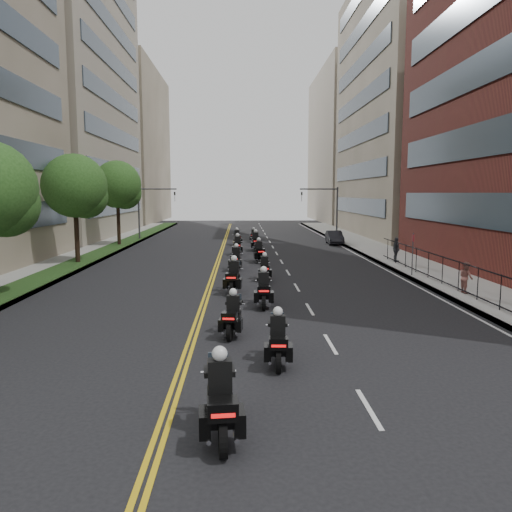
{
  "coord_description": "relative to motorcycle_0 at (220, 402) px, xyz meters",
  "views": [
    {
      "loc": [
        0.24,
        -10.98,
        4.99
      ],
      "look_at": [
        0.98,
        13.5,
        1.89
      ],
      "focal_mm": 35.0,
      "sensor_mm": 36.0,
      "label": 1
    }
  ],
  "objects": [
    {
      "name": "ground",
      "position": [
        0.19,
        1.25,
        -0.74
      ],
      "size": [
        160.0,
        160.0,
        0.0
      ],
      "primitive_type": "plane",
      "color": "black",
      "rests_on": "ground"
    },
    {
      "name": "sidewalk_right",
      "position": [
        12.19,
        26.25,
        -0.67
      ],
      "size": [
        4.0,
        90.0,
        0.15
      ],
      "primitive_type": "cube",
      "color": "gray",
      "rests_on": "ground"
    },
    {
      "name": "sidewalk_left",
      "position": [
        -11.81,
        26.25,
        -0.67
      ],
      "size": [
        4.0,
        90.0,
        0.15
      ],
      "primitive_type": "cube",
      "color": "gray",
      "rests_on": "ground"
    },
    {
      "name": "grass_strip",
      "position": [
        -11.01,
        26.25,
        -0.57
      ],
      "size": [
        2.0,
        90.0,
        0.04
      ],
      "primitive_type": "cube",
      "color": "#1B3E16",
      "rests_on": "sidewalk_left"
    },
    {
      "name": "building_right_tan",
      "position": [
        21.67,
        49.25,
        14.26
      ],
      "size": [
        15.11,
        28.0,
        30.0
      ],
      "color": "#766C56",
      "rests_on": "ground"
    },
    {
      "name": "building_right_far",
      "position": [
        21.69,
        79.25,
        12.26
      ],
      "size": [
        15.0,
        28.0,
        26.0
      ],
      "primitive_type": "cube",
      "color": "gray",
      "rests_on": "ground"
    },
    {
      "name": "building_left_mid",
      "position": [
        -21.79,
        49.25,
        16.26
      ],
      "size": [
        16.11,
        28.0,
        34.0
      ],
      "color": "gray",
      "rests_on": "ground"
    },
    {
      "name": "building_left_far",
      "position": [
        -21.81,
        79.25,
        12.26
      ],
      "size": [
        16.0,
        28.0,
        26.0
      ],
      "primitive_type": "cube",
      "color": "#766C56",
      "rests_on": "ground"
    },
    {
      "name": "iron_fence",
      "position": [
        11.19,
        13.25,
        0.16
      ],
      "size": [
        0.05,
        28.0,
        1.5
      ],
      "color": "black",
      "rests_on": "sidewalk_right"
    },
    {
      "name": "street_trees",
      "position": [
        -10.85,
        19.85,
        4.39
      ],
      "size": [
        4.4,
        38.4,
        7.98
      ],
      "color": "black",
      "rests_on": "ground"
    },
    {
      "name": "traffic_signal_right",
      "position": [
        9.73,
        43.25,
        2.95
      ],
      "size": [
        4.09,
        0.2,
        5.6
      ],
      "color": "#3F3F44",
      "rests_on": "ground"
    },
    {
      "name": "traffic_signal_left",
      "position": [
        -9.35,
        43.25,
        2.95
      ],
      "size": [
        4.09,
        0.2,
        5.6
      ],
      "color": "#3F3F44",
      "rests_on": "ground"
    },
    {
      "name": "motorcycle_0",
      "position": [
        0.0,
        0.0,
        0.0
      ],
      "size": [
        0.69,
        2.55,
        1.88
      ],
      "rotation": [
        0.0,
        0.0,
        0.09
      ],
      "color": "black",
      "rests_on": "ground"
    },
    {
      "name": "motorcycle_1",
      "position": [
        1.5,
        4.34,
        -0.07
      ],
      "size": [
        0.56,
        2.3,
        1.7
      ],
      "rotation": [
        0.0,
        0.0,
        -0.05
      ],
      "color": "black",
      "rests_on": "ground"
    },
    {
      "name": "motorcycle_2",
      "position": [
        0.13,
        7.38,
        -0.09
      ],
      "size": [
        0.69,
        2.25,
        1.66
      ],
      "rotation": [
        0.0,
        0.0,
        -0.14
      ],
      "color": "black",
      "rests_on": "ground"
    },
    {
      "name": "motorcycle_3",
      "position": [
        1.42,
        11.82,
        -0.04
      ],
      "size": [
        0.57,
        2.42,
        1.79
      ],
      "rotation": [
        0.0,
        0.0,
        -0.04
      ],
      "color": "black",
      "rests_on": "ground"
    },
    {
      "name": "motorcycle_4",
      "position": [
        0.06,
        14.95,
        -0.0
      ],
      "size": [
        0.72,
        2.55,
        1.88
      ],
      "rotation": [
        0.0,
        0.0,
        -0.11
      ],
      "color": "black",
      "rests_on": "ground"
    },
    {
      "name": "motorcycle_5",
      "position": [
        1.79,
        18.52,
        -0.11
      ],
      "size": [
        0.5,
        2.17,
        1.61
      ],
      "rotation": [
        0.0,
        0.0,
        -0.01
      ],
      "color": "black",
      "rests_on": "ground"
    },
    {
      "name": "motorcycle_6",
      "position": [
        0.12,
        22.29,
        -0.06
      ],
      "size": [
        0.67,
        2.36,
        1.74
      ],
      "rotation": [
        0.0,
        0.0,
        -0.11
      ],
      "color": "black",
      "rests_on": "ground"
    },
    {
      "name": "motorcycle_7",
      "position": [
        1.74,
        25.97,
        -0.04
      ],
      "size": [
        0.7,
        2.43,
        1.79
      ],
      "rotation": [
        0.0,
        0.0,
        0.12
      ],
      "color": "black",
      "rests_on": "ground"
    },
    {
      "name": "motorcycle_8",
      "position": [
        0.16,
        30.28,
        -0.05
      ],
      "size": [
        0.56,
        2.4,
        1.77
      ],
      "rotation": [
        0.0,
        0.0,
        -0.02
      ],
      "color": "black",
      "rests_on": "ground"
    },
    {
      "name": "motorcycle_9",
      "position": [
        1.71,
        33.21,
        -0.01
      ],
      "size": [
        0.6,
        2.53,
        1.87
      ],
      "rotation": [
        0.0,
        0.0,
        0.04
      ],
      "color": "black",
      "rests_on": "ground"
    },
    {
      "name": "motorcycle_10",
      "position": [
        0.06,
        37.67,
        -0.07
      ],
      "size": [
        0.7,
        2.32,
        1.72
      ],
      "rotation": [
        0.0,
        0.0,
        0.13
      ],
      "color": "black",
      "rests_on": "ground"
    },
    {
      "name": "motorcycle_11",
      "position": [
        1.72,
        40.85,
        -0.14
      ],
      "size": [
        0.57,
        2.07,
        1.53
      ],
      "rotation": [
        0.0,
        0.0,
        -0.1
      ],
      "color": "black",
      "rests_on": "ground"
    },
    {
      "name": "parked_sedan",
      "position": [
        9.59,
        38.62,
        -0.09
      ],
      "size": [
        1.56,
        4.03,
        1.31
      ],
      "primitive_type": "imported",
      "rotation": [
        0.0,
        0.0,
        -0.04
      ],
      "color": "black",
      "rests_on": "ground"
    },
    {
      "name": "pedestrian_b",
      "position": [
        11.39,
        13.88,
        0.16
      ],
      "size": [
        0.61,
        0.76,
        1.51
      ],
      "primitive_type": "imported",
      "rotation": [
        0.0,
        0.0,
        1.62
      ],
      "color": "#9A5D54",
      "rests_on": "sidewalk_right"
    },
    {
      "name": "pedestrian_c",
      "position": [
        11.39,
        24.86,
        0.28
      ],
      "size": [
        0.5,
        1.05,
        1.75
      ],
      "primitive_type": "imported",
      "rotation": [
        0.0,
        0.0,
        1.64
      ],
      "color": "#404248",
      "rests_on": "sidewalk_right"
    }
  ]
}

